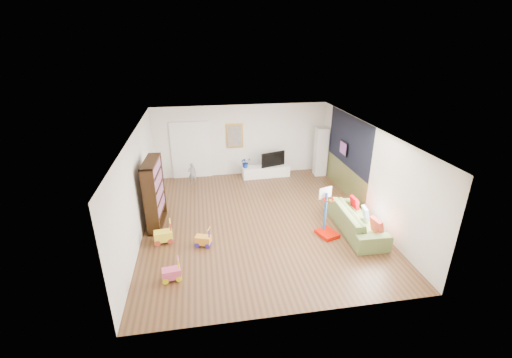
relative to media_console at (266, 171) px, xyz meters
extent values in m
cube|color=brown|center=(-0.87, -3.29, -0.21)|extent=(6.50, 7.50, 0.00)
cube|color=white|center=(-0.87, -3.29, 2.49)|extent=(6.50, 7.50, 0.00)
cube|color=silver|center=(-0.87, 0.46, 1.14)|extent=(6.50, 0.00, 2.70)
cube|color=white|center=(-0.87, -7.04, 1.14)|extent=(6.50, 0.00, 2.70)
cube|color=silver|center=(-4.12, -3.29, 1.14)|extent=(0.00, 7.50, 2.70)
cube|color=silver|center=(2.38, -3.29, 1.14)|extent=(0.00, 7.50, 2.70)
cube|color=black|center=(2.36, -1.89, 1.64)|extent=(0.01, 3.20, 1.70)
cube|color=brown|center=(2.36, -1.89, 0.29)|extent=(0.01, 3.20, 1.00)
cube|color=white|center=(-2.77, 0.42, 0.84)|extent=(1.45, 0.06, 2.10)
cube|color=gold|center=(-1.12, 0.42, 1.34)|extent=(0.62, 0.06, 0.92)
cube|color=#7F3F8C|center=(2.30, -1.69, 1.34)|extent=(0.04, 0.56, 0.46)
cube|color=white|center=(0.00, 0.00, 0.00)|extent=(1.82, 0.53, 0.42)
cube|color=silver|center=(2.10, -0.12, 0.73)|extent=(0.45, 0.45, 1.87)
cube|color=black|center=(-3.76, -3.02, 0.76)|extent=(0.44, 1.35, 1.94)
imported|color=olive|center=(1.70, -4.34, 0.12)|extent=(0.95, 2.30, 0.67)
cube|color=#C90F00|center=(0.83, -4.42, 0.47)|extent=(0.62, 0.69, 1.35)
cube|color=yellow|center=(-3.52, -4.04, 0.10)|extent=(0.50, 0.34, 0.62)
cube|color=orange|center=(-2.50, -4.36, 0.05)|extent=(0.45, 0.35, 0.52)
cube|color=#ED5688|center=(-3.22, -5.60, 0.06)|extent=(0.43, 0.30, 0.54)
imported|color=gray|center=(-2.77, -0.24, 0.19)|extent=(0.32, 0.24, 0.81)
imported|color=black|center=(0.23, 0.04, 0.49)|extent=(0.98, 0.42, 0.57)
imported|color=navy|center=(-0.79, 0.00, 0.41)|extent=(0.44, 0.41, 0.41)
cube|color=#D23F30|center=(1.90, -5.01, 0.31)|extent=(0.17, 0.43, 0.42)
cube|color=white|center=(1.94, -4.31, 0.31)|extent=(0.15, 0.36, 0.35)
cube|color=#CC0009|center=(1.91, -3.65, 0.31)|extent=(0.12, 0.36, 0.35)
camera|label=1|loc=(-2.41, -11.97, 4.81)|focal=24.00mm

